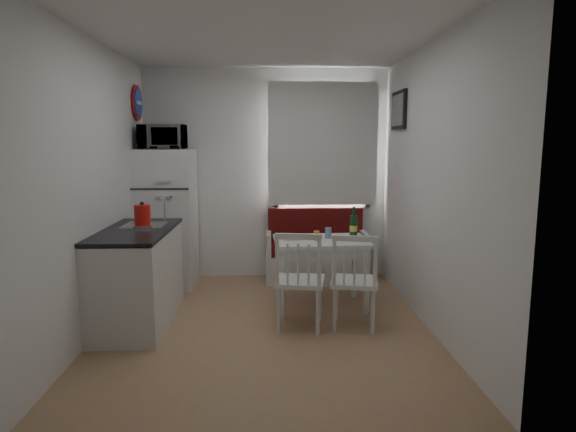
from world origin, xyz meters
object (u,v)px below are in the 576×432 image
at_px(dining_table, 321,247).
at_px(fridge, 167,218).
at_px(kitchen_counter, 138,276).
at_px(kettle, 142,215).
at_px(bench, 316,257).
at_px(chair_left, 301,270).
at_px(microwave, 163,137).
at_px(chair_right, 356,271).
at_px(wine_bottle, 354,222).

height_order(dining_table, fridge, fridge).
xyz_separation_m(kitchen_counter, kettle, (0.05, 0.06, 0.56)).
height_order(dining_table, kettle, kettle).
relative_size(bench, kettle, 5.18).
bearing_deg(chair_left, fridge, 143.66).
relative_size(bench, fridge, 0.77).
bearing_deg(microwave, kettle, -88.49).
xyz_separation_m(chair_left, chair_right, (0.50, 0.00, -0.01)).
bearing_deg(bench, kitchen_counter, -143.27).
distance_m(bench, chair_right, 1.67).
relative_size(dining_table, microwave, 1.94).
relative_size(dining_table, chair_right, 2.02).
xyz_separation_m(chair_left, wine_bottle, (0.60, 0.76, 0.31)).
xyz_separation_m(kitchen_counter, dining_table, (1.77, 0.38, 0.18)).
bearing_deg(wine_bottle, kitchen_counter, -167.29).
bearing_deg(kettle, wine_bottle, 11.53).
bearing_deg(bench, kettle, -143.66).
bearing_deg(dining_table, bench, 84.48).
xyz_separation_m(dining_table, fridge, (-1.75, 0.87, 0.18)).
distance_m(kitchen_counter, chair_right, 2.04).
xyz_separation_m(fridge, microwave, (0.00, -0.05, 0.95)).
distance_m(fridge, microwave, 0.95).
distance_m(chair_right, kettle, 2.05).
distance_m(dining_table, chair_right, 0.71).
distance_m(kitchen_counter, fridge, 1.29).
relative_size(kitchen_counter, wine_bottle, 4.08).
bearing_deg(wine_bottle, chair_left, -128.13).
bearing_deg(chair_left, bench, 89.05).
relative_size(dining_table, wine_bottle, 3.04).
relative_size(kitchen_counter, chair_right, 2.71).
height_order(kitchen_counter, microwave, microwave).
height_order(kitchen_counter, wine_bottle, kitchen_counter).
relative_size(fridge, kettle, 6.74).
bearing_deg(fridge, microwave, -90.00).
bearing_deg(chair_left, microwave, 144.61).
relative_size(bench, microwave, 2.45).
xyz_separation_m(kitchen_counter, bench, (1.81, 1.35, -0.16)).
relative_size(bench, chair_right, 2.55).
height_order(chair_right, fridge, fridge).
bearing_deg(kettle, chair_left, -13.15).
xyz_separation_m(kitchen_counter, chair_left, (1.52, -0.29, 0.11)).
height_order(bench, dining_table, bench).
bearing_deg(microwave, dining_table, -25.06).
bearing_deg(fridge, chair_left, -45.65).
bearing_deg(chair_left, chair_right, 9.57).
relative_size(chair_right, kettle, 2.03).
distance_m(dining_table, microwave, 2.23).
xyz_separation_m(bench, fridge, (-1.79, -0.11, 0.51)).
distance_m(chair_left, microwave, 2.42).
height_order(chair_left, microwave, microwave).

